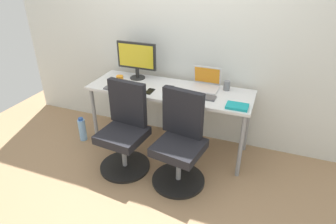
{
  "coord_description": "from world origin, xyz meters",
  "views": [
    {
      "loc": [
        1.03,
        -2.74,
        2.03
      ],
      "look_at": [
        0.0,
        -0.05,
        0.49
      ],
      "focal_mm": 30.91,
      "sensor_mm": 36.0,
      "label": 1
    }
  ],
  "objects_px": {
    "office_chair_left": "(125,131)",
    "open_laptop": "(205,83)",
    "coffee_mug": "(120,80)",
    "desktop_monitor": "(137,58)",
    "office_chair_right": "(180,143)",
    "water_bottle_on_floor": "(82,129)"
  },
  "relations": [
    {
      "from": "office_chair_right",
      "to": "water_bottle_on_floor",
      "type": "distance_m",
      "value": 1.41
    },
    {
      "from": "office_chair_left",
      "to": "open_laptop",
      "type": "height_order",
      "value": "open_laptop"
    },
    {
      "from": "desktop_monitor",
      "to": "open_laptop",
      "type": "height_order",
      "value": "desktop_monitor"
    },
    {
      "from": "water_bottle_on_floor",
      "to": "coffee_mug",
      "type": "distance_m",
      "value": 0.84
    },
    {
      "from": "office_chair_right",
      "to": "water_bottle_on_floor",
      "type": "bearing_deg",
      "value": 170.01
    },
    {
      "from": "office_chair_right",
      "to": "open_laptop",
      "type": "bearing_deg",
      "value": 85.08
    },
    {
      "from": "coffee_mug",
      "to": "desktop_monitor",
      "type": "bearing_deg",
      "value": 62.1
    },
    {
      "from": "office_chair_left",
      "to": "coffee_mug",
      "type": "distance_m",
      "value": 0.64
    },
    {
      "from": "open_laptop",
      "to": "office_chair_left",
      "type": "bearing_deg",
      "value": -135.49
    },
    {
      "from": "office_chair_right",
      "to": "coffee_mug",
      "type": "distance_m",
      "value": 1.06
    },
    {
      "from": "water_bottle_on_floor",
      "to": "coffee_mug",
      "type": "xyz_separation_m",
      "value": [
        0.48,
        0.2,
        0.66
      ]
    },
    {
      "from": "coffee_mug",
      "to": "office_chair_left",
      "type": "bearing_deg",
      "value": -58.27
    },
    {
      "from": "office_chair_left",
      "to": "open_laptop",
      "type": "xyz_separation_m",
      "value": [
        0.67,
        0.66,
        0.39
      ]
    },
    {
      "from": "office_chair_left",
      "to": "water_bottle_on_floor",
      "type": "height_order",
      "value": "office_chair_left"
    },
    {
      "from": "office_chair_left",
      "to": "coffee_mug",
      "type": "height_order",
      "value": "office_chair_left"
    },
    {
      "from": "open_laptop",
      "to": "coffee_mug",
      "type": "height_order",
      "value": "open_laptop"
    },
    {
      "from": "office_chair_left",
      "to": "coffee_mug",
      "type": "bearing_deg",
      "value": 121.73
    },
    {
      "from": "desktop_monitor",
      "to": "coffee_mug",
      "type": "height_order",
      "value": "desktop_monitor"
    },
    {
      "from": "office_chair_left",
      "to": "open_laptop",
      "type": "bearing_deg",
      "value": 44.51
    },
    {
      "from": "office_chair_right",
      "to": "open_laptop",
      "type": "height_order",
      "value": "open_laptop"
    },
    {
      "from": "desktop_monitor",
      "to": "coffee_mug",
      "type": "xyz_separation_m",
      "value": [
        -0.11,
        -0.22,
        -0.2
      ]
    },
    {
      "from": "water_bottle_on_floor",
      "to": "desktop_monitor",
      "type": "relative_size",
      "value": 0.65
    }
  ]
}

